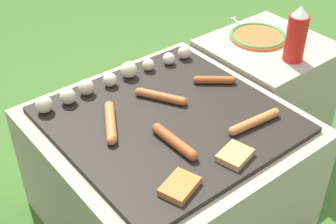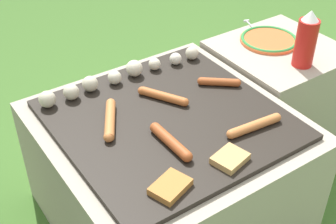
{
  "view_description": "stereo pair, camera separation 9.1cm",
  "coord_description": "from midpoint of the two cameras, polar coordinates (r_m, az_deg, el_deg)",
  "views": [
    {
      "loc": [
        -0.74,
        -0.92,
        1.34
      ],
      "look_at": [
        0.0,
        0.0,
        0.47
      ],
      "focal_mm": 50.0,
      "sensor_mm": 36.0,
      "label": 1
    },
    {
      "loc": [
        -0.66,
        -0.98,
        1.34
      ],
      "look_at": [
        0.0,
        0.0,
        0.47
      ],
      "focal_mm": 50.0,
      "sensor_mm": 36.0,
      "label": 2
    }
  ],
  "objects": [
    {
      "name": "ground_plane",
      "position": [
        1.79,
        1.5,
        -12.39
      ],
      "size": [
        14.0,
        14.0,
        0.0
      ],
      "primitive_type": "plane",
      "color": "#3D6628"
    },
    {
      "name": "grill",
      "position": [
        1.63,
        1.62,
        -7.14
      ],
      "size": [
        0.77,
        0.77,
        0.45
      ],
      "color": "#A89E8C",
      "rests_on": "ground_plane"
    },
    {
      "name": "side_ledge",
      "position": [
        2.04,
        13.93,
        1.92
      ],
      "size": [
        0.46,
        0.45,
        0.45
      ],
      "color": "#A89E8C",
      "rests_on": "ground_plane"
    },
    {
      "name": "sausage_back_center",
      "position": [
        1.45,
        12.26,
        -1.68
      ],
      "size": [
        0.2,
        0.05,
        0.03
      ],
      "color": "#C6753D",
      "rests_on": "grill"
    },
    {
      "name": "sausage_front_center",
      "position": [
        1.45,
        -5.3,
        -0.98
      ],
      "size": [
        0.12,
        0.18,
        0.03
      ],
      "color": "#C6753D",
      "rests_on": "grill"
    },
    {
      "name": "sausage_mid_right",
      "position": [
        1.36,
        2.24,
        -3.67
      ],
      "size": [
        0.03,
        0.19,
        0.03
      ],
      "color": "#A34C23",
      "rests_on": "grill"
    },
    {
      "name": "sausage_back_right",
      "position": [
        1.55,
        1.1,
        1.9
      ],
      "size": [
        0.11,
        0.16,
        0.03
      ],
      "color": "#B7602D",
      "rests_on": "grill"
    },
    {
      "name": "sausage_front_right",
      "position": [
        1.64,
        7.85,
        3.62
      ],
      "size": [
        0.12,
        0.11,
        0.03
      ],
      "color": "#A34C23",
      "rests_on": "grill"
    },
    {
      "name": "bread_slice_center",
      "position": [
        1.23,
        2.43,
        -9.14
      ],
      "size": [
        0.12,
        0.1,
        0.02
      ],
      "color": "#B27033",
      "rests_on": "grill"
    },
    {
      "name": "bread_slice_left",
      "position": [
        1.33,
        9.54,
        -5.66
      ],
      "size": [
        0.11,
        0.1,
        0.02
      ],
      "color": "tan",
      "rests_on": "grill"
    },
    {
      "name": "mushroom_row",
      "position": [
        1.63,
        -4.56,
        4.38
      ],
      "size": [
        0.62,
        0.07,
        0.06
      ],
      "color": "beige",
      "rests_on": "grill"
    },
    {
      "name": "plate_colorful",
      "position": [
        1.96,
        13.54,
        8.55
      ],
      "size": [
        0.23,
        0.23,
        0.02
      ],
      "color": "orange",
      "rests_on": "side_ledge"
    },
    {
      "name": "condiment_bottle",
      "position": [
        1.78,
        17.92,
        8.33
      ],
      "size": [
        0.08,
        0.08,
        0.22
      ],
      "color": "red",
      "rests_on": "side_ledge"
    },
    {
      "name": "fork_utensil",
      "position": [
        2.04,
        11.86,
        9.77
      ],
      "size": [
        0.08,
        0.21,
        0.01
      ],
      "color": "silver",
      "rests_on": "side_ledge"
    }
  ]
}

